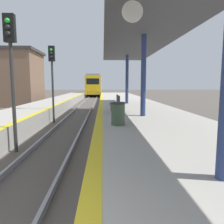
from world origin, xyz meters
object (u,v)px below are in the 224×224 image
(signal_near, at_px, (11,58))
(bench, at_px, (116,103))
(train, at_px, (95,85))
(trash_bin, at_px, (118,114))
(signal_mid, at_px, (52,70))

(signal_near, relative_size, bench, 2.49)
(train, distance_m, bench, 38.29)
(train, bearing_deg, trash_bin, -86.76)
(signal_near, xyz_separation_m, bench, (3.71, 3.83, -1.86))
(signal_near, distance_m, bench, 5.65)
(signal_near, distance_m, trash_bin, 4.10)
(train, height_order, signal_near, signal_near)
(train, xyz_separation_m, trash_bin, (2.36, -41.69, -0.91))
(signal_near, height_order, signal_mid, same)
(trash_bin, distance_m, bench, 3.50)
(bench, bearing_deg, signal_near, -134.06)
(trash_bin, bearing_deg, train, 93.24)
(train, relative_size, bench, 10.98)
(signal_near, bearing_deg, trash_bin, 5.43)
(train, relative_size, signal_near, 4.41)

